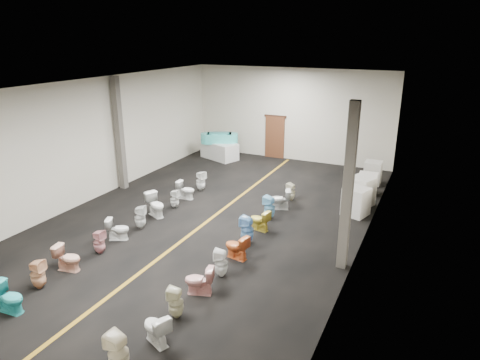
% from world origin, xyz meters
% --- Properties ---
extents(floor, '(16.00, 16.00, 0.00)m').
position_xyz_m(floor, '(0.00, 0.00, 0.00)').
color(floor, black).
rests_on(floor, ground).
extents(ceiling, '(16.00, 16.00, 0.00)m').
position_xyz_m(ceiling, '(0.00, 0.00, 4.50)').
color(ceiling, black).
rests_on(ceiling, ground).
extents(wall_back, '(10.00, 0.00, 10.00)m').
position_xyz_m(wall_back, '(0.00, 8.00, 2.25)').
color(wall_back, beige).
rests_on(wall_back, ground).
extents(wall_left, '(0.00, 16.00, 16.00)m').
position_xyz_m(wall_left, '(-5.00, 0.00, 2.25)').
color(wall_left, beige).
rests_on(wall_left, ground).
extents(wall_right, '(0.00, 16.00, 16.00)m').
position_xyz_m(wall_right, '(5.00, 0.00, 2.25)').
color(wall_right, beige).
rests_on(wall_right, ground).
extents(aisle_stripe, '(0.12, 15.60, 0.01)m').
position_xyz_m(aisle_stripe, '(0.00, 0.00, 0.00)').
color(aisle_stripe, '#9A6C16').
rests_on(aisle_stripe, floor).
extents(back_door, '(1.00, 0.10, 2.10)m').
position_xyz_m(back_door, '(-0.80, 7.94, 1.05)').
color(back_door, '#562D19').
rests_on(back_door, floor).
extents(door_frame, '(1.15, 0.08, 0.10)m').
position_xyz_m(door_frame, '(-0.80, 7.95, 2.12)').
color(door_frame, '#331C11').
rests_on(door_frame, back_door).
extents(column_left, '(0.25, 0.25, 4.50)m').
position_xyz_m(column_left, '(-4.75, 1.00, 2.25)').
color(column_left, '#59544C').
rests_on(column_left, floor).
extents(column_right, '(0.25, 0.25, 4.50)m').
position_xyz_m(column_right, '(4.75, -1.50, 2.25)').
color(column_right, '#59544C').
rests_on(column_right, floor).
extents(display_table, '(2.12, 1.57, 0.85)m').
position_xyz_m(display_table, '(-3.23, 6.54, 0.42)').
color(display_table, silver).
rests_on(display_table, floor).
extents(bathtub, '(1.75, 1.17, 0.55)m').
position_xyz_m(bathtub, '(-3.23, 6.54, 1.07)').
color(bathtub, '#46CBC1').
rests_on(bathtub, display_table).
extents(appliance_crate_a, '(0.96, 0.96, 0.99)m').
position_xyz_m(appliance_crate_a, '(4.40, 2.22, 0.49)').
color(appliance_crate_a, silver).
rests_on(appliance_crate_a, floor).
extents(appliance_crate_b, '(1.01, 1.01, 1.07)m').
position_xyz_m(appliance_crate_b, '(4.40, 3.21, 0.54)').
color(appliance_crate_b, white).
rests_on(appliance_crate_b, floor).
extents(appliance_crate_c, '(0.75, 0.75, 0.81)m').
position_xyz_m(appliance_crate_c, '(4.40, 4.58, 0.40)').
color(appliance_crate_c, white).
rests_on(appliance_crate_c, floor).
extents(appliance_crate_d, '(0.68, 0.68, 0.97)m').
position_xyz_m(appliance_crate_d, '(4.40, 5.85, 0.48)').
color(appliance_crate_d, silver).
rests_on(appliance_crate_d, floor).
extents(toilet_left_0, '(0.74, 0.46, 0.73)m').
position_xyz_m(toilet_left_0, '(-1.61, -6.70, 0.37)').
color(toilet_left_0, '#2DAFB2').
rests_on(toilet_left_0, floor).
extents(toilet_left_1, '(0.41, 0.40, 0.77)m').
position_xyz_m(toilet_left_1, '(-1.82, -5.75, 0.39)').
color(toilet_left_1, '#ECB184').
rests_on(toilet_left_1, floor).
extents(toilet_left_2, '(0.76, 0.53, 0.71)m').
position_xyz_m(toilet_left_2, '(-1.81, -4.80, 0.36)').
color(toilet_left_2, '#EFB196').
rests_on(toilet_left_2, floor).
extents(toilet_left_3, '(0.34, 0.34, 0.72)m').
position_xyz_m(toilet_left_3, '(-1.71, -3.73, 0.36)').
color(toilet_left_3, '#CE8A8E').
rests_on(toilet_left_3, floor).
extents(toilet_left_4, '(0.78, 0.63, 0.69)m').
position_xyz_m(toilet_left_4, '(-1.82, -2.80, 0.34)').
color(toilet_left_4, white).
rests_on(toilet_left_4, floor).
extents(toilet_left_5, '(0.45, 0.44, 0.78)m').
position_xyz_m(toilet_left_5, '(-1.69, -1.87, 0.39)').
color(toilet_left_5, silver).
rests_on(toilet_left_5, floor).
extents(toilet_left_6, '(0.92, 0.75, 0.82)m').
position_xyz_m(toilet_left_6, '(-1.84, -0.82, 0.41)').
color(toilet_left_6, white).
rests_on(toilet_left_6, floor).
extents(toilet_left_7, '(0.35, 0.34, 0.70)m').
position_xyz_m(toilet_left_7, '(-1.65, 0.06, 0.35)').
color(toilet_left_7, silver).
rests_on(toilet_left_7, floor).
extents(toilet_left_8, '(0.72, 0.45, 0.70)m').
position_xyz_m(toilet_left_8, '(-1.78, 1.03, 0.35)').
color(toilet_left_8, white).
rests_on(toilet_left_8, floor).
extents(toilet_left_9, '(0.47, 0.46, 0.81)m').
position_xyz_m(toilet_left_9, '(-1.72, 2.05, 0.41)').
color(toilet_left_9, white).
rests_on(toilet_left_9, floor).
extents(toilet_right_0, '(0.42, 0.42, 0.86)m').
position_xyz_m(toilet_right_0, '(1.87, -7.12, 0.43)').
color(toilet_right_0, beige).
rests_on(toilet_right_0, floor).
extents(toilet_right_1, '(0.80, 0.64, 0.71)m').
position_xyz_m(toilet_right_1, '(2.01, -6.16, 0.35)').
color(toilet_right_1, white).
rests_on(toilet_right_1, floor).
extents(toilet_right_2, '(0.42, 0.41, 0.74)m').
position_xyz_m(toilet_right_2, '(1.91, -5.27, 0.37)').
color(toilet_right_2, beige).
rests_on(toilet_right_2, floor).
extents(toilet_right_3, '(0.79, 0.60, 0.72)m').
position_xyz_m(toilet_right_3, '(1.91, -4.27, 0.36)').
color(toilet_right_3, '#EAA39E').
rests_on(toilet_right_3, floor).
extents(toilet_right_4, '(0.43, 0.42, 0.76)m').
position_xyz_m(toilet_right_4, '(2.02, -3.33, 0.38)').
color(toilet_right_4, white).
rests_on(toilet_right_4, floor).
extents(toilet_right_5, '(0.77, 0.52, 0.72)m').
position_xyz_m(toilet_right_5, '(1.98, -2.32, 0.36)').
color(toilet_right_5, '#D6622B').
rests_on(toilet_right_5, floor).
extents(toilet_right_6, '(0.40, 0.39, 0.86)m').
position_xyz_m(toilet_right_6, '(1.86, -1.33, 0.43)').
color(toilet_right_6, '#70AADD').
rests_on(toilet_right_6, floor).
extents(toilet_right_7, '(0.74, 0.51, 0.69)m').
position_xyz_m(toilet_right_7, '(1.85, -0.34, 0.35)').
color(toilet_right_7, gold).
rests_on(toilet_right_7, floor).
extents(toilet_right_8, '(0.43, 0.42, 0.83)m').
position_xyz_m(toilet_right_8, '(1.81, 0.61, 0.41)').
color(toilet_right_8, '#82C6EA').
rests_on(toilet_right_8, floor).
extents(toilet_right_9, '(0.83, 0.65, 0.74)m').
position_xyz_m(toilet_right_9, '(1.84, 1.59, 0.37)').
color(toilet_right_9, silver).
rests_on(toilet_right_9, floor).
extents(toilet_right_10, '(0.40, 0.40, 0.68)m').
position_xyz_m(toilet_right_10, '(1.92, 2.57, 0.34)').
color(toilet_right_10, beige).
rests_on(toilet_right_10, floor).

